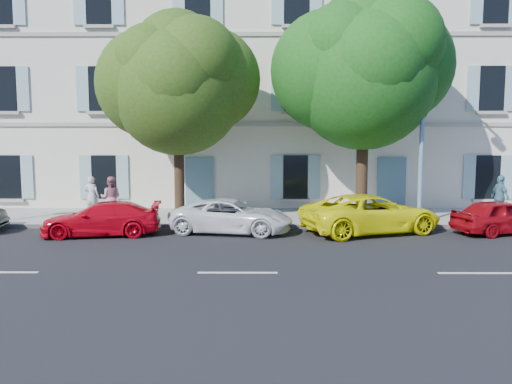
{
  "coord_description": "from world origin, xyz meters",
  "views": [
    {
      "loc": [
        0.54,
        -16.17,
        3.32
      ],
      "look_at": [
        0.42,
        2.0,
        1.4
      ],
      "focal_mm": 35.0,
      "sensor_mm": 36.0,
      "label": 1
    }
  ],
  "objects_px": {
    "street_lamp": "(425,92)",
    "pedestrian_b": "(111,198)",
    "car_white_coupe": "(232,216)",
    "pedestrian_c": "(500,197)",
    "tree_left": "(178,90)",
    "car_red_hatchback": "(502,216)",
    "tree_right": "(364,78)",
    "car_yellow_supercar": "(371,214)",
    "pedestrian_a": "(92,196)",
    "car_red_coupe": "(102,219)"
  },
  "relations": [
    {
      "from": "car_yellow_supercar",
      "to": "tree_right",
      "type": "height_order",
      "value": "tree_right"
    },
    {
      "from": "car_yellow_supercar",
      "to": "pedestrian_a",
      "type": "height_order",
      "value": "pedestrian_a"
    },
    {
      "from": "car_red_hatchback",
      "to": "tree_left",
      "type": "xyz_separation_m",
      "value": [
        -11.73,
        2.19,
        4.6
      ]
    },
    {
      "from": "street_lamp",
      "to": "pedestrian_c",
      "type": "bearing_deg",
      "value": 18.72
    },
    {
      "from": "street_lamp",
      "to": "pedestrian_b",
      "type": "bearing_deg",
      "value": 174.15
    },
    {
      "from": "car_yellow_supercar",
      "to": "pedestrian_b",
      "type": "bearing_deg",
      "value": 57.75
    },
    {
      "from": "car_red_coupe",
      "to": "tree_right",
      "type": "height_order",
      "value": "tree_right"
    },
    {
      "from": "car_red_coupe",
      "to": "pedestrian_b",
      "type": "bearing_deg",
      "value": -177.61
    },
    {
      "from": "pedestrian_b",
      "to": "car_yellow_supercar",
      "type": "bearing_deg",
      "value": 164.16
    },
    {
      "from": "car_white_coupe",
      "to": "tree_right",
      "type": "bearing_deg",
      "value": -56.13
    },
    {
      "from": "street_lamp",
      "to": "pedestrian_a",
      "type": "height_order",
      "value": "street_lamp"
    },
    {
      "from": "car_yellow_supercar",
      "to": "car_red_hatchback",
      "type": "height_order",
      "value": "car_yellow_supercar"
    },
    {
      "from": "tree_left",
      "to": "pedestrian_c",
      "type": "xyz_separation_m",
      "value": [
        12.77,
        0.14,
        -4.18
      ]
    },
    {
      "from": "street_lamp",
      "to": "pedestrian_b",
      "type": "relative_size",
      "value": 5.12
    },
    {
      "from": "street_lamp",
      "to": "pedestrian_b",
      "type": "xyz_separation_m",
      "value": [
        -12.03,
        1.23,
        -4.06
      ]
    },
    {
      "from": "street_lamp",
      "to": "pedestrian_b",
      "type": "height_order",
      "value": "street_lamp"
    },
    {
      "from": "car_yellow_supercar",
      "to": "pedestrian_a",
      "type": "xyz_separation_m",
      "value": [
        -10.94,
        2.97,
        0.28
      ]
    },
    {
      "from": "car_white_coupe",
      "to": "car_red_coupe",
      "type": "bearing_deg",
      "value": 107.15
    },
    {
      "from": "tree_left",
      "to": "pedestrian_c",
      "type": "relative_size",
      "value": 4.47
    },
    {
      "from": "car_white_coupe",
      "to": "pedestrian_c",
      "type": "bearing_deg",
      "value": -67.7
    },
    {
      "from": "car_white_coupe",
      "to": "tree_right",
      "type": "height_order",
      "value": "tree_right"
    },
    {
      "from": "car_yellow_supercar",
      "to": "tree_right",
      "type": "relative_size",
      "value": 0.58
    },
    {
      "from": "pedestrian_a",
      "to": "tree_left",
      "type": "bearing_deg",
      "value": 170.58
    },
    {
      "from": "pedestrian_a",
      "to": "car_red_coupe",
      "type": "bearing_deg",
      "value": 117.01
    },
    {
      "from": "tree_right",
      "to": "pedestrian_c",
      "type": "distance_m",
      "value": 7.24
    },
    {
      "from": "pedestrian_c",
      "to": "street_lamp",
      "type": "bearing_deg",
      "value": 100.36
    },
    {
      "from": "tree_left",
      "to": "car_red_hatchback",
      "type": "bearing_deg",
      "value": -10.55
    },
    {
      "from": "car_yellow_supercar",
      "to": "car_red_coupe",
      "type": "bearing_deg",
      "value": 73.79
    },
    {
      "from": "car_yellow_supercar",
      "to": "street_lamp",
      "type": "relative_size",
      "value": 0.58
    },
    {
      "from": "car_red_hatchback",
      "to": "tree_left",
      "type": "height_order",
      "value": "tree_left"
    },
    {
      "from": "car_white_coupe",
      "to": "pedestrian_c",
      "type": "relative_size",
      "value": 2.46
    },
    {
      "from": "car_yellow_supercar",
      "to": "car_red_hatchback",
      "type": "bearing_deg",
      "value": -110.71
    },
    {
      "from": "car_red_coupe",
      "to": "tree_left",
      "type": "height_order",
      "value": "tree_left"
    },
    {
      "from": "pedestrian_a",
      "to": "car_yellow_supercar",
      "type": "bearing_deg",
      "value": 168.52
    },
    {
      "from": "car_red_hatchback",
      "to": "tree_right",
      "type": "height_order",
      "value": "tree_right"
    },
    {
      "from": "pedestrian_b",
      "to": "pedestrian_c",
      "type": "xyz_separation_m",
      "value": [
        15.56,
        -0.04,
        0.03
      ]
    },
    {
      "from": "car_red_hatchback",
      "to": "street_lamp",
      "type": "relative_size",
      "value": 0.42
    },
    {
      "from": "car_white_coupe",
      "to": "tree_left",
      "type": "height_order",
      "value": "tree_left"
    },
    {
      "from": "car_red_coupe",
      "to": "pedestrian_b",
      "type": "distance_m",
      "value": 2.87
    },
    {
      "from": "car_red_coupe",
      "to": "car_yellow_supercar",
      "type": "bearing_deg",
      "value": 85.4
    },
    {
      "from": "street_lamp",
      "to": "pedestrian_a",
      "type": "distance_m",
      "value": 13.79
    },
    {
      "from": "tree_right",
      "to": "pedestrian_a",
      "type": "bearing_deg",
      "value": 175.96
    },
    {
      "from": "car_white_coupe",
      "to": "tree_left",
      "type": "distance_m",
      "value": 5.51
    },
    {
      "from": "car_red_hatchback",
      "to": "pedestrian_a",
      "type": "distance_m",
      "value": 15.83
    },
    {
      "from": "tree_left",
      "to": "tree_right",
      "type": "distance_m",
      "value": 7.25
    },
    {
      "from": "car_red_coupe",
      "to": "street_lamp",
      "type": "distance_m",
      "value": 12.46
    },
    {
      "from": "car_red_hatchback",
      "to": "street_lamp",
      "type": "height_order",
      "value": "street_lamp"
    },
    {
      "from": "car_white_coupe",
      "to": "car_yellow_supercar",
      "type": "distance_m",
      "value": 4.96
    },
    {
      "from": "pedestrian_a",
      "to": "pedestrian_b",
      "type": "relative_size",
      "value": 0.98
    },
    {
      "from": "car_yellow_supercar",
      "to": "tree_right",
      "type": "xyz_separation_m",
      "value": [
        0.09,
        2.19,
        4.99
      ]
    }
  ]
}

